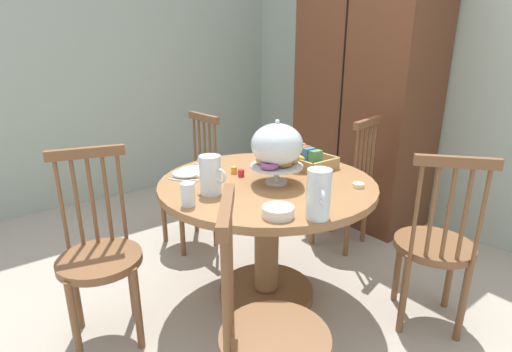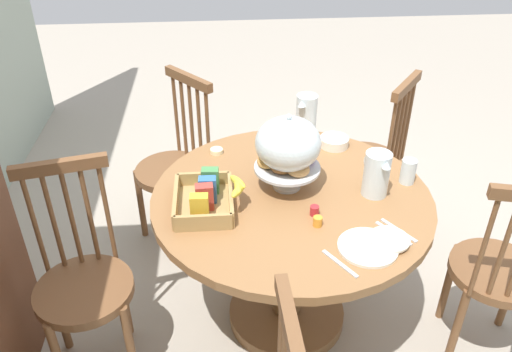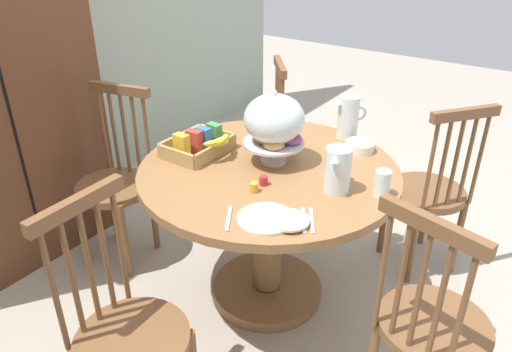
{
  "view_description": "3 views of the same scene",
  "coord_description": "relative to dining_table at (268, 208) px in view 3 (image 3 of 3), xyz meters",
  "views": [
    {
      "loc": [
        1.41,
        -1.22,
        1.44
      ],
      "look_at": [
        -0.25,
        0.06,
        0.74
      ],
      "focal_mm": 27.5,
      "sensor_mm": 36.0,
      "label": 1
    },
    {
      "loc": [
        -1.91,
        0.35,
        1.98
      ],
      "look_at": [
        -0.15,
        0.21,
        0.84
      ],
      "focal_mm": 36.31,
      "sensor_mm": 36.0,
      "label": 2
    },
    {
      "loc": [
        -1.8,
        -1.01,
        1.75
      ],
      "look_at": [
        -0.25,
        0.06,
        0.74
      ],
      "focal_mm": 34.35,
      "sensor_mm": 36.0,
      "label": 3
    }
  ],
  "objects": [
    {
      "name": "windsor_chair_by_cabinet",
      "position": [
        -0.17,
        0.87,
        -0.07
      ],
      "size": [
        0.41,
        0.42,
        0.97
      ],
      "color": "brown",
      "rests_on": "ground_plane"
    },
    {
      "name": "orange_juice_pitcher",
      "position": [
        0.51,
        -0.14,
        0.32
      ],
      "size": [
        0.16,
        0.13,
        0.22
      ],
      "color": "silver",
      "rests_on": "dining_table"
    },
    {
      "name": "milk_pitcher",
      "position": [
        -0.02,
        -0.35,
        0.31
      ],
      "size": [
        0.19,
        0.11,
        0.19
      ],
      "color": "silver",
      "rests_on": "dining_table"
    },
    {
      "name": "table_knife",
      "position": [
        -0.29,
        -0.35,
        0.22
      ],
      "size": [
        0.15,
        0.1,
        0.01
      ],
      "primitive_type": "cube",
      "rotation": [
        0.0,
        0.0,
        3.7
      ],
      "color": "silver",
      "rests_on": "dining_table"
    },
    {
      "name": "windsor_chair_facing_door",
      "position": [
        -0.89,
        -0.0,
        -0.07
      ],
      "size": [
        0.4,
        0.4,
        0.97
      ],
      "color": "brown",
      "rests_on": "ground_plane"
    },
    {
      "name": "soup_spoon",
      "position": [
        -0.44,
        -0.11,
        0.22
      ],
      "size": [
        0.15,
        0.1,
        0.01
      ],
      "primitive_type": "cube",
      "rotation": [
        0.0,
        0.0,
        3.7
      ],
      "color": "silver",
      "rests_on": "dining_table"
    },
    {
      "name": "china_plate_large",
      "position": [
        -0.36,
        -0.23,
        0.22
      ],
      "size": [
        0.22,
        0.22,
        0.01
      ],
      "primitive_type": "cylinder",
      "color": "white",
      "rests_on": "dining_table"
    },
    {
      "name": "butter_dish",
      "position": [
        0.37,
        0.31,
        0.23
      ],
      "size": [
        0.06,
        0.06,
        0.02
      ],
      "primitive_type": "cylinder",
      "color": "beige",
      "rests_on": "dining_table"
    },
    {
      "name": "dinner_fork",
      "position": [
        -0.27,
        -0.37,
        0.22
      ],
      "size": [
        0.15,
        0.1,
        0.01
      ],
      "primitive_type": "cube",
      "rotation": [
        0.0,
        0.0,
        3.7
      ],
      "color": "silver",
      "rests_on": "dining_table"
    },
    {
      "name": "windsor_chair_host_seat",
      "position": [
        0.69,
        -0.56,
        -0.07
      ],
      "size": [
        0.47,
        0.46,
        0.97
      ],
      "color": "brown",
      "rests_on": "ground_plane"
    },
    {
      "name": "pastry_stand_with_dome",
      "position": [
        0.06,
        0.01,
        0.41
      ],
      "size": [
        0.28,
        0.28,
        0.34
      ],
      "color": "silver",
      "rests_on": "dining_table"
    },
    {
      "name": "ground_plane",
      "position": [
        0.15,
        -0.06,
        -0.52
      ],
      "size": [
        10.0,
        10.0,
        0.0
      ],
      "primitive_type": "plane",
      "color": "#A89E8E"
    },
    {
      "name": "china_plate_small",
      "position": [
        -0.34,
        -0.31,
        0.23
      ],
      "size": [
        0.15,
        0.15,
        0.01
      ],
      "primitive_type": "cylinder",
      "color": "white",
      "rests_on": "china_plate_large"
    },
    {
      "name": "cereal_bowl",
      "position": [
        0.4,
        -0.26,
        0.24
      ],
      "size": [
        0.14,
        0.14,
        0.04
      ],
      "primitive_type": "cylinder",
      "color": "white",
      "rests_on": "dining_table"
    },
    {
      "name": "cereal_basket",
      "position": [
        -0.06,
        0.35,
        0.26
      ],
      "size": [
        0.32,
        0.3,
        0.12
      ],
      "color": "tan",
      "rests_on": "dining_table"
    },
    {
      "name": "jam_jar_strawberry",
      "position": [
        -0.15,
        -0.07,
        0.24
      ],
      "size": [
        0.04,
        0.04,
        0.04
      ],
      "primitive_type": "cylinder",
      "color": "#B7282D",
      "rests_on": "dining_table"
    },
    {
      "name": "windsor_chair_near_window",
      "position": [
        0.7,
        0.54,
        -0.07
      ],
      "size": [
        0.47,
        0.47,
        0.97
      ],
      "color": "brown",
      "rests_on": "ground_plane"
    },
    {
      "name": "jam_jar_apricot",
      "position": [
        -0.22,
        -0.07,
        0.24
      ],
      "size": [
        0.04,
        0.04,
        0.04
      ],
      "primitive_type": "cylinder",
      "color": "orange",
      "rests_on": "dining_table"
    },
    {
      "name": "dining_table",
      "position": [
        0.0,
        0.0,
        0.0
      ],
      "size": [
        1.18,
        1.18,
        0.74
      ],
      "color": "olive",
      "rests_on": "ground_plane"
    },
    {
      "name": "drinking_glass",
      "position": [
        0.05,
        -0.51,
        0.27
      ],
      "size": [
        0.06,
        0.06,
        0.11
      ],
      "primitive_type": "cylinder",
      "color": "silver",
      "rests_on": "dining_table"
    },
    {
      "name": "windsor_chair_far_side",
      "position": [
        -0.25,
        -0.85,
        -0.07
      ],
      "size": [
        0.42,
        0.42,
        0.97
      ],
      "color": "brown",
      "rests_on": "ground_plane"
    }
  ]
}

